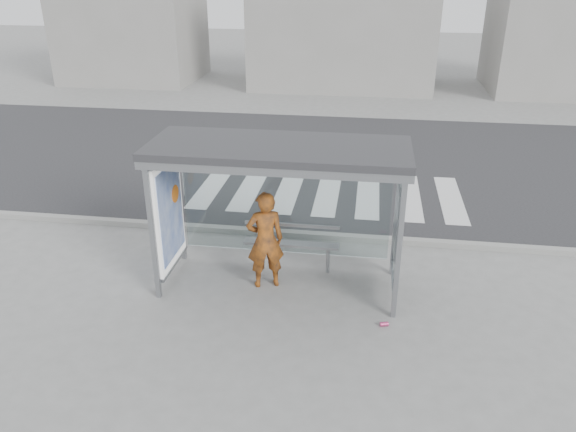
# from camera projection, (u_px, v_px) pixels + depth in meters

# --- Properties ---
(ground) EXTENTS (80.00, 80.00, 0.00)m
(ground) POSITION_uv_depth(u_px,v_px,m) (280.00, 284.00, 10.10)
(ground) COLOR slate
(ground) RESTS_ON ground
(road) EXTENTS (30.00, 10.00, 0.01)m
(road) POSITION_uv_depth(u_px,v_px,m) (318.00, 160.00, 16.39)
(road) COLOR #262729
(road) RESTS_ON ground
(curb) EXTENTS (30.00, 0.18, 0.12)m
(curb) POSITION_uv_depth(u_px,v_px,m) (294.00, 234.00, 11.82)
(curb) COLOR gray
(curb) RESTS_ON ground
(crosswalk) EXTENTS (6.55, 3.00, 0.00)m
(crosswalk) POSITION_uv_depth(u_px,v_px,m) (328.00, 193.00, 14.08)
(crosswalk) COLOR silver
(crosswalk) RESTS_ON ground
(bus_shelter) EXTENTS (4.25, 1.65, 2.62)m
(bus_shelter) POSITION_uv_depth(u_px,v_px,m) (257.00, 179.00, 9.38)
(bus_shelter) COLOR gray
(bus_shelter) RESTS_ON ground
(building_left) EXTENTS (6.00, 5.00, 6.00)m
(building_left) POSITION_uv_depth(u_px,v_px,m) (131.00, 14.00, 26.38)
(building_left) COLOR gray
(building_left) RESTS_ON ground
(building_center) EXTENTS (8.00, 5.00, 5.00)m
(building_center) POSITION_uv_depth(u_px,v_px,m) (343.00, 29.00, 25.25)
(building_center) COLOR gray
(building_center) RESTS_ON ground
(building_right) EXTENTS (5.00, 5.00, 7.00)m
(building_right) POSITION_uv_depth(u_px,v_px,m) (558.00, 7.00, 23.63)
(building_right) COLOR gray
(building_right) RESTS_ON ground
(person) EXTENTS (0.76, 0.62, 1.79)m
(person) POSITION_uv_depth(u_px,v_px,m) (265.00, 240.00, 9.72)
(person) COLOR #D95C14
(person) RESTS_ON ground
(bench) EXTENTS (1.77, 0.22, 0.91)m
(bench) POSITION_uv_depth(u_px,v_px,m) (291.00, 243.00, 10.38)
(bench) COLOR gray
(bench) RESTS_ON ground
(soda_can) EXTENTS (0.15, 0.10, 0.07)m
(soda_can) POSITION_uv_depth(u_px,v_px,m) (384.00, 324.00, 8.94)
(soda_can) COLOR #EA4485
(soda_can) RESTS_ON ground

